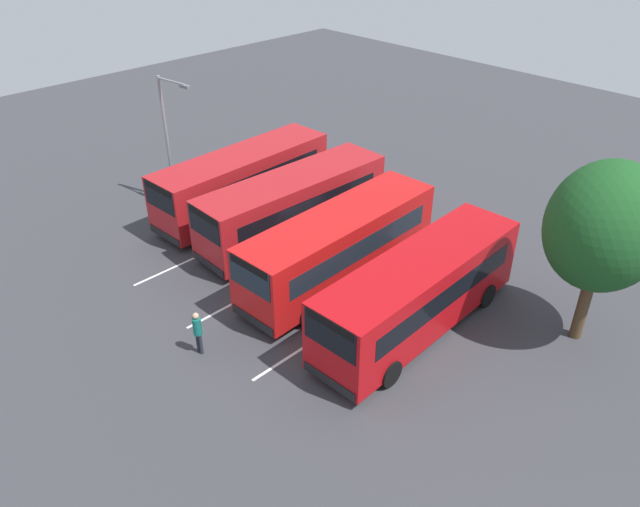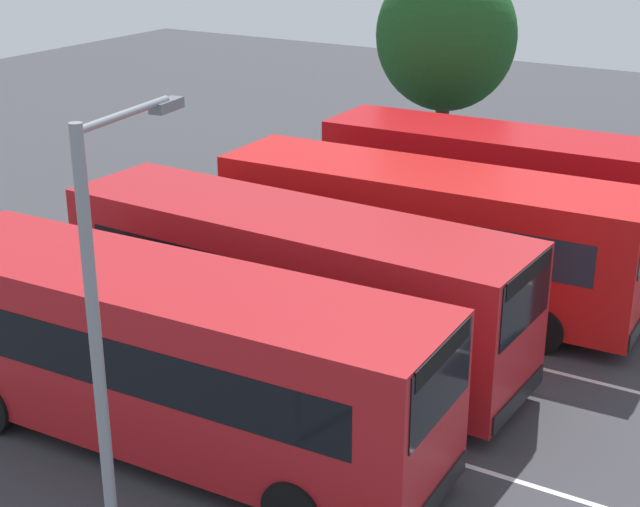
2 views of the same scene
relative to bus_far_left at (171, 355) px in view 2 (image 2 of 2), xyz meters
The scene contains 10 objects.
ground_plane 6.30m from the bus_far_left, 84.16° to the left, with size 69.21×69.21×0.00m, color #38383D.
bus_far_left is the anchor object (origin of this frame).
bus_center_left 3.81m from the bus_far_left, 89.92° to the left, with size 9.90×2.88×3.17m.
bus_center_right 7.95m from the bus_far_left, 82.11° to the left, with size 9.92×2.94×3.17m.
bus_far_right 12.33m from the bus_far_left, 83.77° to the left, with size 9.91×2.92×3.17m.
street_lamp 4.40m from the bus_far_left, 60.37° to the right, with size 0.47×2.23×6.71m.
depot_tree 17.30m from the bus_far_left, 98.97° to the left, with size 4.45×4.00×7.13m.
lane_stripe_outer_left 2.72m from the bus_far_left, 72.85° to the left, with size 14.13×0.12×0.01m, color silver.
lane_stripe_inner_left 6.30m from the bus_far_left, 84.16° to the left, with size 14.13×0.12×0.01m, color silver.
lane_stripe_inner_right 10.22m from the bus_far_left, 86.49° to the left, with size 14.13×0.12×0.01m, color silver.
Camera 2 is at (9.06, -17.13, 9.18)m, focal length 53.95 mm.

